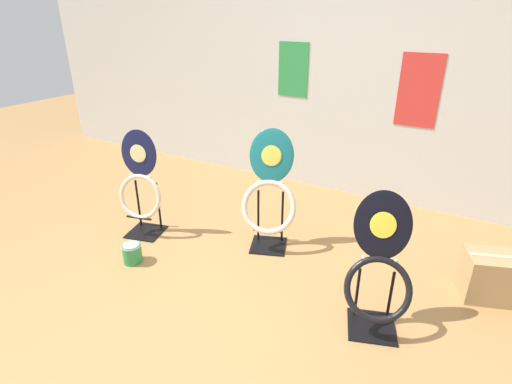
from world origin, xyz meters
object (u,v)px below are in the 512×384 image
at_px(toilet_seat_display_navy_moon, 141,189).
at_px(paint_can, 132,253).
at_px(toilet_seat_display_teal_sax, 270,195).
at_px(toilet_seat_display_jazz_black, 379,275).
at_px(storage_box, 496,277).

relative_size(toilet_seat_display_navy_moon, paint_can, 5.93).
bearing_deg(toilet_seat_display_navy_moon, toilet_seat_display_teal_sax, 19.08).
relative_size(toilet_seat_display_jazz_black, storage_box, 1.77).
bearing_deg(paint_can, storage_box, 20.53).
bearing_deg(toilet_seat_display_navy_moon, storage_box, 11.20).
distance_m(toilet_seat_display_navy_moon, toilet_seat_display_teal_sax, 1.07).
bearing_deg(toilet_seat_display_teal_sax, toilet_seat_display_jazz_black, -26.81).
distance_m(toilet_seat_display_navy_moon, storage_box, 2.67).
bearing_deg(toilet_seat_display_navy_moon, toilet_seat_display_jazz_black, -4.02).
bearing_deg(toilet_seat_display_teal_sax, toilet_seat_display_navy_moon, -160.92).
distance_m(toilet_seat_display_teal_sax, storage_box, 1.63).
relative_size(toilet_seat_display_teal_sax, storage_box, 2.02).
distance_m(toilet_seat_display_navy_moon, paint_can, 0.55).
relative_size(toilet_seat_display_teal_sax, paint_can, 6.23).
bearing_deg(toilet_seat_display_teal_sax, paint_can, -137.26).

